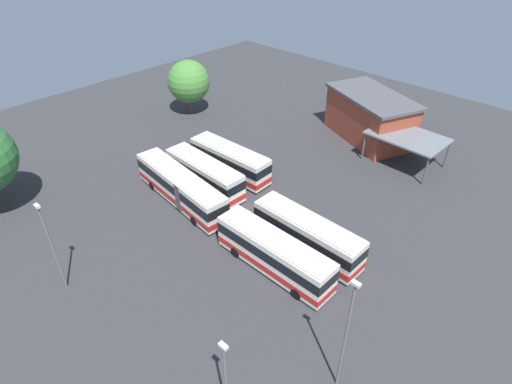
# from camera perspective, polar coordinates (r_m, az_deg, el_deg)

# --- Properties ---
(ground_plane) EXTENTS (91.62, 91.62, 0.00)m
(ground_plane) POSITION_cam_1_polar(r_m,az_deg,el_deg) (42.78, -0.69, -3.22)
(ground_plane) COLOR #333335
(bus_row0_slot1) EXTENTS (10.84, 2.73, 3.52)m
(bus_row0_slot1) POSITION_cam_1_polar(r_m,az_deg,el_deg) (37.94, 6.94, -5.71)
(bus_row0_slot1) COLOR silver
(bus_row0_slot1) RESTS_ON ground_plane
(bus_row0_slot2) EXTENTS (11.31, 2.68, 3.52)m
(bus_row0_slot2) POSITION_cam_1_polar(r_m,az_deg,el_deg) (35.89, 2.46, -8.27)
(bus_row0_slot2) COLOR silver
(bus_row0_slot2) RESTS_ON ground_plane
(bus_row1_slot0) EXTENTS (10.52, 2.98, 3.52)m
(bus_row1_slot0) POSITION_cam_1_polar(r_m,az_deg,el_deg) (48.34, -3.57, 4.31)
(bus_row1_slot0) COLOR silver
(bus_row1_slot0) RESTS_ON ground_plane
(bus_row1_slot1) EXTENTS (10.44, 2.86, 3.52)m
(bus_row1_slot1) POSITION_cam_1_polar(r_m,az_deg,el_deg) (46.10, -7.00, 2.44)
(bus_row1_slot1) COLOR silver
(bus_row1_slot1) RESTS_ON ground_plane
(bus_row1_slot2) EXTENTS (13.49, 3.83, 3.52)m
(bus_row1_slot2) POSITION_cam_1_polar(r_m,az_deg,el_deg) (44.29, -10.16, 0.63)
(bus_row1_slot2) COLOR silver
(bus_row1_slot2) RESTS_ON ground_plane
(depot_building) EXTENTS (13.94, 10.93, 6.02)m
(depot_building) POSITION_cam_1_polar(r_m,az_deg,el_deg) (57.91, 15.20, 9.84)
(depot_building) COLOR #99422D
(depot_building) RESTS_ON ground_plane
(maintenance_shelter) EXTENTS (8.82, 6.12, 3.72)m
(maintenance_shelter) POSITION_cam_1_polar(r_m,az_deg,el_deg) (52.75, 19.87, 7.01)
(maintenance_shelter) COLOR slate
(maintenance_shelter) RESTS_ON ground_plane
(lamp_post_mid_lot) EXTENTS (0.56, 0.28, 8.47)m
(lamp_post_mid_lot) POSITION_cam_1_polar(r_m,az_deg,el_deg) (36.04, -25.99, -6.46)
(lamp_post_mid_lot) COLOR slate
(lamp_post_mid_lot) RESTS_ON ground_plane
(lamp_post_by_building) EXTENTS (0.56, 0.28, 9.62)m
(lamp_post_by_building) POSITION_cam_1_polar(r_m,az_deg,el_deg) (26.82, 12.11, -18.31)
(lamp_post_by_building) COLOR slate
(lamp_post_by_building) RESTS_ON ground_plane
(lamp_post_far_corner) EXTENTS (0.56, 0.28, 7.47)m
(lamp_post_far_corner) POSITION_cam_1_polar(r_m,az_deg,el_deg) (25.96, -4.11, -24.19)
(lamp_post_far_corner) COLOR slate
(lamp_post_far_corner) RESTS_ON ground_plane
(tree_east_edge) EXTENTS (6.08, 6.08, 7.86)m
(tree_east_edge) POSITION_cam_1_polar(r_m,az_deg,el_deg) (63.50, -9.11, 14.58)
(tree_east_edge) COLOR brown
(tree_east_edge) RESTS_ON ground_plane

